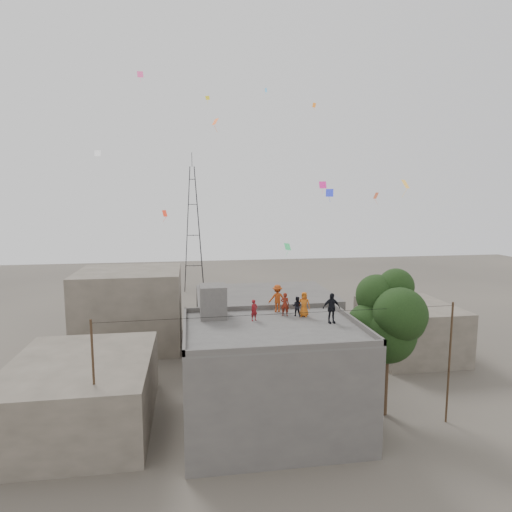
{
  "coord_description": "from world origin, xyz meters",
  "views": [
    {
      "loc": [
        -4.55,
        -23.17,
        13.31
      ],
      "look_at": [
        -0.81,
        0.81,
        10.1
      ],
      "focal_mm": 30.0,
      "sensor_mm": 36.0,
      "label": 1
    }
  ],
  "objects_px": {
    "transmission_tower": "(193,229)",
    "person_dark_adult": "(331,308)",
    "tree": "(389,319)",
    "stair_head_box": "(213,301)",
    "person_red_adult": "(285,304)"
  },
  "relations": [
    {
      "from": "tree",
      "to": "transmission_tower",
      "type": "height_order",
      "value": "transmission_tower"
    },
    {
      "from": "transmission_tower",
      "to": "person_dark_adult",
      "type": "xyz_separation_m",
      "value": [
        7.58,
        -39.73,
        -2.07
      ]
    },
    {
      "from": "person_dark_adult",
      "to": "stair_head_box",
      "type": "bearing_deg",
      "value": 158.56
    },
    {
      "from": "transmission_tower",
      "to": "person_red_adult",
      "type": "height_order",
      "value": "transmission_tower"
    },
    {
      "from": "tree",
      "to": "person_dark_adult",
      "type": "xyz_separation_m",
      "value": [
        -3.78,
        -0.33,
        0.89
      ]
    },
    {
      "from": "tree",
      "to": "person_dark_adult",
      "type": "distance_m",
      "value": 3.9
    },
    {
      "from": "tree",
      "to": "person_dark_adult",
      "type": "relative_size",
      "value": 5.08
    },
    {
      "from": "stair_head_box",
      "to": "transmission_tower",
      "type": "xyz_separation_m",
      "value": [
        -0.8,
        37.4,
        1.97
      ]
    },
    {
      "from": "stair_head_box",
      "to": "tree",
      "type": "distance_m",
      "value": 10.8
    },
    {
      "from": "transmission_tower",
      "to": "person_red_adult",
      "type": "relative_size",
      "value": 13.67
    },
    {
      "from": "person_red_adult",
      "to": "transmission_tower",
      "type": "bearing_deg",
      "value": -58.95
    },
    {
      "from": "tree",
      "to": "transmission_tower",
      "type": "distance_m",
      "value": 41.12
    },
    {
      "from": "tree",
      "to": "stair_head_box",
      "type": "bearing_deg",
      "value": 169.26
    },
    {
      "from": "tree",
      "to": "person_red_adult",
      "type": "xyz_separation_m",
      "value": [
        -6.13,
        1.62,
        0.73
      ]
    },
    {
      "from": "person_red_adult",
      "to": "person_dark_adult",
      "type": "xyz_separation_m",
      "value": [
        2.35,
        -1.95,
        0.16
      ]
    }
  ]
}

